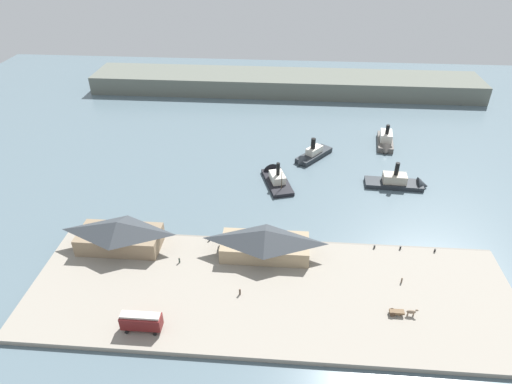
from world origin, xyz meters
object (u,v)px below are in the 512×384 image
at_px(mooring_post_east, 209,239).
at_px(ferry_mid_harbor, 311,156).
at_px(ferry_shed_west_terminal, 265,242).
at_px(ferry_approaching_east, 385,142).
at_px(street_tram, 141,321).
at_px(pedestrian_by_tram, 402,280).
at_px(pedestrian_near_west_shed, 179,260).
at_px(mooring_post_west, 374,247).
at_px(horse_cart, 402,312).
at_px(ferry_moored_east, 402,183).
at_px(ferry_departing_north, 275,177).
at_px(mooring_post_center_west, 400,248).
at_px(ferry_shed_customs_shed, 119,234).
at_px(mooring_post_center_east, 435,250).
at_px(pedestrian_at_waters_edge, 240,292).

bearing_deg(mooring_post_east, ferry_mid_harbor, 60.42).
height_order(ferry_shed_west_terminal, ferry_approaching_east, ferry_shed_west_terminal).
bearing_deg(street_tram, pedestrian_by_tram, 17.82).
height_order(pedestrian_near_west_shed, ferry_mid_harbor, ferry_mid_harbor).
distance_m(mooring_post_west, mooring_post_east, 42.44).
height_order(horse_cart, mooring_post_west, horse_cart).
relative_size(ferry_moored_east, ferry_departing_north, 1.05).
height_order(horse_cart, mooring_post_center_west, horse_cart).
relative_size(ferry_shed_customs_shed, pedestrian_by_tram, 13.83).
height_order(mooring_post_center_east, ferry_approaching_east, ferry_approaching_east).
distance_m(mooring_post_center_west, mooring_post_east, 48.97).
xyz_separation_m(pedestrian_at_waters_edge, ferry_approaching_east, (45.06, 78.91, -0.23)).
height_order(pedestrian_near_west_shed, ferry_approaching_east, ferry_approaching_east).
bearing_deg(pedestrian_by_tram, mooring_post_center_east, 48.08).
bearing_deg(mooring_post_center_east, ferry_departing_north, 140.94).
distance_m(mooring_post_center_east, ferry_approaching_east, 60.61).
bearing_deg(mooring_post_center_west, mooring_post_east, -179.38).
height_order(mooring_post_center_east, mooring_post_center_west, same).
bearing_deg(ferry_shed_customs_shed, pedestrian_at_waters_edge, -23.88).
xyz_separation_m(pedestrian_at_waters_edge, pedestrian_by_tram, (36.91, 6.62, -0.11)).
bearing_deg(mooring_post_west, ferry_mid_harbor, 107.14).
distance_m(mooring_post_center_west, ferry_approaching_east, 60.50).
height_order(street_tram, mooring_post_west, street_tram).
xyz_separation_m(street_tram, mooring_post_west, (51.35, 29.92, -2.13)).
xyz_separation_m(pedestrian_near_west_shed, ferry_moored_east, (61.51, 41.83, -0.58)).
relative_size(ferry_shed_west_terminal, pedestrian_near_west_shed, 13.83).
height_order(mooring_post_east, ferry_approaching_east, ferry_approaching_east).
bearing_deg(street_tram, ferry_shed_west_terminal, 47.19).
height_order(ferry_shed_customs_shed, mooring_post_west, ferry_shed_customs_shed).
relative_size(ferry_approaching_east, ferry_departing_north, 0.90).
bearing_deg(pedestrian_at_waters_edge, pedestrian_by_tram, 10.16).
bearing_deg(pedestrian_near_west_shed, ferry_shed_customs_shed, 163.28).
height_order(ferry_shed_west_terminal, mooring_post_east, ferry_shed_west_terminal).
height_order(pedestrian_at_waters_edge, ferry_moored_east, ferry_moored_east).
xyz_separation_m(pedestrian_by_tram, ferry_moored_east, (8.71, 44.55, -0.54)).
height_order(ferry_shed_west_terminal, ferry_departing_north, ferry_shed_west_terminal).
xyz_separation_m(pedestrian_by_tram, mooring_post_east, (-46.92, 11.56, -0.24)).
distance_m(mooring_post_east, ferry_mid_harbor, 55.88).
height_order(pedestrian_at_waters_edge, ferry_mid_harbor, ferry_mid_harbor).
relative_size(horse_cart, mooring_post_east, 6.60).
distance_m(pedestrian_at_waters_edge, mooring_post_center_west, 43.22).
distance_m(pedestrian_at_waters_edge, mooring_post_east, 20.75).
relative_size(mooring_post_center_east, ferry_mid_harbor, 0.06).
distance_m(mooring_post_center_west, ferry_departing_north, 47.24).
bearing_deg(mooring_post_west, ferry_moored_east, 67.95).
distance_m(pedestrian_at_waters_edge, ferry_departing_north, 52.55).
relative_size(mooring_post_center_west, ferry_departing_north, 0.05).
distance_m(horse_cart, mooring_post_east, 49.92).
height_order(ferry_shed_west_terminal, pedestrian_near_west_shed, ferry_shed_west_terminal).
bearing_deg(street_tram, mooring_post_west, 30.23).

